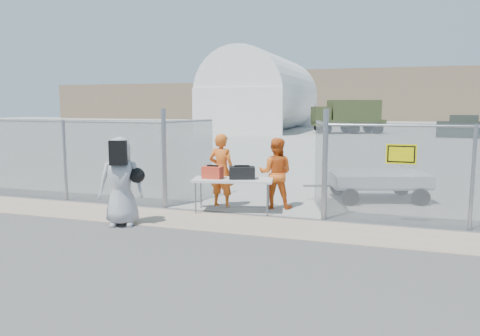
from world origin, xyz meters
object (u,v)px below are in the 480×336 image
(folding_table, at_px, (233,195))
(security_worker_right, at_px, (276,173))
(visitor, at_px, (121,181))
(security_worker_left, at_px, (222,171))
(utility_trailer, at_px, (377,186))

(folding_table, bearing_deg, security_worker_right, 28.97)
(visitor, bearing_deg, folding_table, 23.78)
(security_worker_left, xyz_separation_m, utility_trailer, (3.73, 2.15, -0.53))
(utility_trailer, bearing_deg, visitor, -157.38)
(security_worker_right, bearing_deg, utility_trailer, -148.85)
(visitor, relative_size, utility_trailer, 0.57)
(security_worker_left, bearing_deg, folding_table, 141.60)
(security_worker_right, bearing_deg, visitor, 38.73)
(security_worker_right, relative_size, utility_trailer, 0.53)
(folding_table, bearing_deg, visitor, -145.45)
(security_worker_right, height_order, utility_trailer, security_worker_right)
(security_worker_left, bearing_deg, security_worker_right, -160.92)
(folding_table, height_order, utility_trailer, folding_table)
(utility_trailer, bearing_deg, security_worker_left, -168.99)
(folding_table, xyz_separation_m, utility_trailer, (3.27, 2.59, -0.00))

